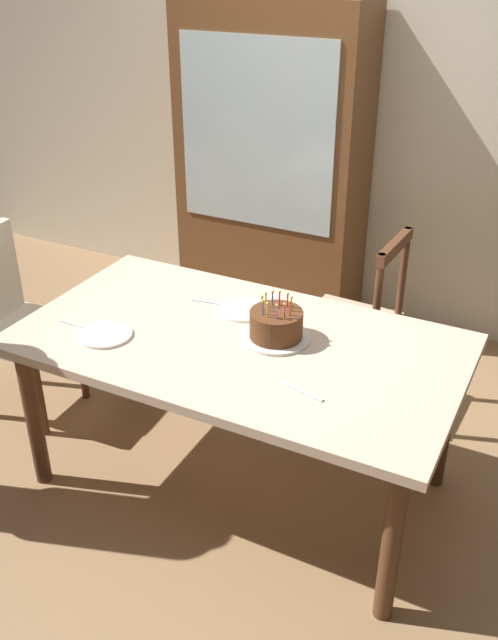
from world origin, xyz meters
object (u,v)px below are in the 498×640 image
Objects in this scene: dining_table at (238,356)px; plate_near_celebrant at (105,335)px; chair_spindle_back at (353,325)px; chair_upholstered at (10,314)px; china_cabinet at (272,169)px; plate_far_side at (244,310)px; birthday_cake at (276,326)px.

plate_near_celebrant reaches higher than dining_table.
chair_spindle_back reaches higher than dining_table.
chair_upholstered is (-1.51, -0.79, 0.07)m from chair_spindle_back.
china_cabinet reaches higher than chair_spindle_back.
dining_table is 0.26m from plate_far_side.
plate_far_side reaches higher than dining_table.
birthday_cake is at bearing 25.09° from plate_near_celebrant.
china_cabinet is at bearing 110.37° from plate_far_side.
china_cabinet is (0.70, 1.54, 0.42)m from chair_upholstered.
birthday_cake is 1.45m from chair_upholstered.
plate_near_celebrant and plate_far_side have the same top height.
birthday_cake is 1.27× the size of plate_near_celebrant.
chair_upholstered is (-1.29, 0.02, -0.13)m from dining_table.
chair_upholstered is at bearing -178.00° from birthday_cake.
plate_near_celebrant is at bearing -154.91° from birthday_cake.
plate_far_side is 0.12× the size of china_cabinet.
chair_spindle_back is 1.71m from chair_upholstered.
china_cabinet reaches higher than plate_far_side.
birthday_cake is at bearing -64.13° from china_cabinet.
birthday_cake is at bearing 27.79° from dining_table.
dining_table is at bearing 24.33° from plate_near_celebrant.
plate_near_celebrant is (-0.63, -0.29, -0.05)m from birthday_cake.
chair_upholstered is (-1.20, -0.20, -0.22)m from plate_far_side.
chair_spindle_back is 1.21m from china_cabinet.
china_cabinet is at bearing 65.50° from chair_upholstered.
dining_table is at bearing -152.21° from birthday_cake.
dining_table is at bearing -0.97° from chair_upholstered.
birthday_cake reaches higher than plate_near_celebrant.
birthday_cake is 0.29× the size of chair_upholstered.
chair_spindle_back reaches higher than birthday_cake.
chair_upholstered is at bearing -170.46° from plate_far_side.
chair_upholstered reaches higher than dining_table.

